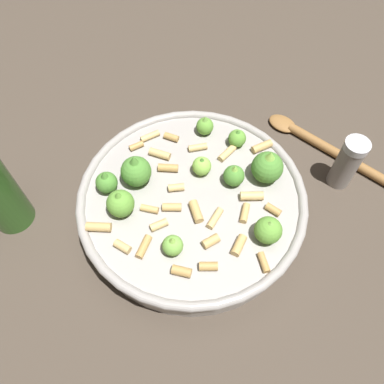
% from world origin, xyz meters
% --- Properties ---
extents(ground_plane, '(2.40, 2.40, 0.00)m').
position_xyz_m(ground_plane, '(0.00, 0.00, 0.00)').
color(ground_plane, '#42382D').
extents(cooking_pan, '(0.34, 0.34, 0.11)m').
position_xyz_m(cooking_pan, '(-0.00, 0.00, 0.03)').
color(cooking_pan, '#9E9993').
rests_on(cooking_pan, ground).
extents(pepper_shaker, '(0.04, 0.04, 0.10)m').
position_xyz_m(pepper_shaker, '(-0.01, 0.25, 0.05)').
color(pepper_shaker, gray).
rests_on(pepper_shaker, ground).
extents(wooden_spoon, '(0.22, 0.18, 0.02)m').
position_xyz_m(wooden_spoon, '(-0.08, 0.25, 0.01)').
color(wooden_spoon, olive).
rests_on(wooden_spoon, ground).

